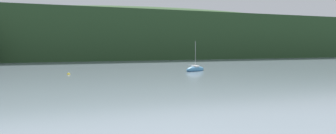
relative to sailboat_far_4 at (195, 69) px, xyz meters
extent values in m
cube|color=#264223|center=(-14.69, 71.67, 7.42)|extent=(352.00, 59.79, 15.44)
ellipsoid|color=#2D4C28|center=(26.70, 86.62, 5.11)|extent=(246.40, 41.85, 32.51)
ellipsoid|color=teal|center=(0.00, 0.00, -0.03)|extent=(4.90, 3.58, 1.17)
cylinder|color=#B7B7BC|center=(0.00, 0.00, 2.58)|extent=(0.06, 0.06, 4.59)
cylinder|color=#ADADB2|center=(-0.92, -0.51, 0.84)|extent=(1.88, 1.08, 0.05)
cube|color=silver|center=(0.00, 0.00, 0.48)|extent=(1.50, 1.40, 0.39)
sphere|color=yellow|center=(-21.01, 1.02, -0.29)|extent=(0.49, 0.49, 0.49)
camera|label=1|loc=(-24.46, -50.10, 4.05)|focal=34.32mm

